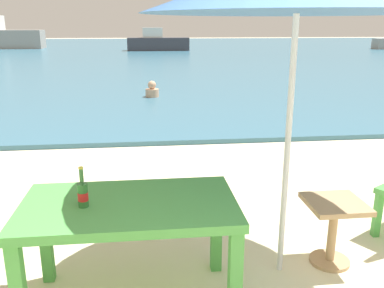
{
  "coord_description": "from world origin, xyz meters",
  "views": [
    {
      "loc": [
        -1.12,
        -1.34,
        1.87
      ],
      "look_at": [
        -0.62,
        3.0,
        0.6
      ],
      "focal_mm": 38.62,
      "sensor_mm": 36.0,
      "label": 1
    }
  ],
  "objects_px": {
    "picnic_table_green": "(130,218)",
    "beer_bottle_amber": "(83,193)",
    "swimmer_person": "(152,91)",
    "boat_cargo_ship": "(157,42)",
    "side_table_wood": "(333,223)"
  },
  "relations": [
    {
      "from": "picnic_table_green",
      "to": "beer_bottle_amber",
      "type": "bearing_deg",
      "value": -172.98
    },
    {
      "from": "beer_bottle_amber",
      "to": "swimmer_person",
      "type": "relative_size",
      "value": 0.65
    },
    {
      "from": "beer_bottle_amber",
      "to": "swimmer_person",
      "type": "height_order",
      "value": "beer_bottle_amber"
    },
    {
      "from": "swimmer_person",
      "to": "boat_cargo_ship",
      "type": "height_order",
      "value": "boat_cargo_ship"
    },
    {
      "from": "picnic_table_green",
      "to": "swimmer_person",
      "type": "height_order",
      "value": "picnic_table_green"
    },
    {
      "from": "side_table_wood",
      "to": "beer_bottle_amber",
      "type": "bearing_deg",
      "value": -169.06
    },
    {
      "from": "side_table_wood",
      "to": "swimmer_person",
      "type": "height_order",
      "value": "side_table_wood"
    },
    {
      "from": "beer_bottle_amber",
      "to": "swimmer_person",
      "type": "xyz_separation_m",
      "value": [
        0.59,
        8.1,
        -0.61
      ]
    },
    {
      "from": "picnic_table_green",
      "to": "beer_bottle_amber",
      "type": "distance_m",
      "value": 0.35
    },
    {
      "from": "beer_bottle_amber",
      "to": "picnic_table_green",
      "type": "bearing_deg",
      "value": 7.02
    },
    {
      "from": "picnic_table_green",
      "to": "swimmer_person",
      "type": "xyz_separation_m",
      "value": [
        0.3,
        8.07,
        -0.41
      ]
    },
    {
      "from": "side_table_wood",
      "to": "swimmer_person",
      "type": "bearing_deg",
      "value": 99.35
    },
    {
      "from": "beer_bottle_amber",
      "to": "boat_cargo_ship",
      "type": "height_order",
      "value": "boat_cargo_ship"
    },
    {
      "from": "picnic_table_green",
      "to": "boat_cargo_ship",
      "type": "distance_m",
      "value": 27.56
    },
    {
      "from": "picnic_table_green",
      "to": "beer_bottle_amber",
      "type": "height_order",
      "value": "beer_bottle_amber"
    }
  ]
}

